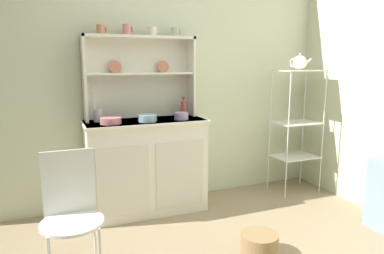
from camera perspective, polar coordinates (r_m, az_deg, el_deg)
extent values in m
cube|color=beige|center=(3.47, -3.50, 8.56)|extent=(3.84, 0.05, 2.50)
cube|color=white|center=(3.27, -7.39, -6.30)|extent=(1.05, 0.42, 0.85)
cube|color=silver|center=(3.03, -11.00, -8.61)|extent=(0.44, 0.01, 0.60)
cube|color=silver|center=(3.16, -1.91, -7.64)|extent=(0.44, 0.01, 0.60)
cube|color=white|center=(3.18, -7.57, 0.87)|extent=(1.08, 0.45, 0.02)
cube|color=silver|center=(3.33, -8.60, 7.94)|extent=(1.01, 0.02, 0.74)
cube|color=white|center=(3.17, -17.02, 7.48)|extent=(0.02, 0.18, 0.74)
cube|color=white|center=(3.40, -0.11, 8.10)|extent=(0.02, 0.18, 0.74)
cube|color=white|center=(3.25, -8.28, 8.54)|extent=(0.97, 0.16, 0.02)
cube|color=white|center=(3.26, -8.44, 14.23)|extent=(1.01, 0.18, 0.02)
cylinder|color=#C67556|center=(3.24, -12.34, 9.47)|extent=(0.11, 0.03, 0.11)
cylinder|color=#C67556|center=(3.34, -4.71, 9.69)|extent=(0.11, 0.03, 0.11)
cylinder|color=silver|center=(3.60, 15.25, -1.49)|extent=(0.01, 0.01, 1.28)
cylinder|color=silver|center=(3.87, 20.39, -0.94)|extent=(0.01, 0.01, 1.28)
cylinder|color=silver|center=(3.84, 12.48, -0.61)|extent=(0.01, 0.01, 1.28)
cylinder|color=silver|center=(4.10, 17.51, -0.16)|extent=(0.01, 0.01, 1.28)
cube|color=silver|center=(3.78, 16.95, 8.72)|extent=(0.46, 0.33, 0.01)
cube|color=silver|center=(3.83, 16.53, 0.68)|extent=(0.46, 0.33, 0.01)
cube|color=silver|center=(3.91, 16.25, -4.54)|extent=(0.46, 0.33, 0.01)
cylinder|color=white|center=(2.44, -21.99, -18.15)|extent=(0.01, 0.01, 0.45)
cylinder|color=white|center=(2.45, -15.37, -17.64)|extent=(0.01, 0.01, 0.45)
cylinder|color=white|center=(2.22, -18.80, -14.42)|extent=(0.36, 0.36, 0.02)
cube|color=white|center=(2.28, -19.30, -8.44)|extent=(0.31, 0.02, 0.40)
cylinder|color=#93754C|center=(2.70, 10.82, -18.13)|extent=(0.27, 0.27, 0.16)
cylinder|color=#C67556|center=(3.20, -14.57, 15.01)|extent=(0.07, 0.07, 0.08)
torus|color=#C67556|center=(3.20, -13.77, 15.10)|extent=(0.01, 0.05, 0.05)
cylinder|color=#D17A84|center=(3.23, -10.49, 15.22)|extent=(0.08, 0.08, 0.09)
torus|color=#D17A84|center=(3.25, -9.64, 15.31)|extent=(0.01, 0.05, 0.05)
cylinder|color=silver|center=(3.29, -6.42, 15.11)|extent=(0.07, 0.07, 0.08)
torus|color=silver|center=(3.30, -5.60, 15.18)|extent=(0.01, 0.04, 0.04)
cylinder|color=#9EB78E|center=(3.35, -2.82, 15.09)|extent=(0.08, 0.08, 0.08)
torus|color=#9EB78E|center=(3.37, -2.01, 15.14)|extent=(0.01, 0.05, 0.05)
cylinder|color=#D17A84|center=(3.03, -13.00, 1.00)|extent=(0.18, 0.18, 0.05)
cylinder|color=#8EB2D1|center=(3.10, -7.24, 1.44)|extent=(0.17, 0.17, 0.06)
cylinder|color=#B79ECC|center=(3.19, -1.75, 1.80)|extent=(0.13, 0.13, 0.06)
cylinder|color=#B74C47|center=(3.36, -1.35, 2.90)|extent=(0.05, 0.05, 0.14)
cylinder|color=#B74C47|center=(3.35, -1.36, 4.39)|extent=(0.02, 0.02, 0.04)
cylinder|color=#4C382D|center=(3.35, -1.36, 4.80)|extent=(0.03, 0.03, 0.01)
cylinder|color=#B2B7C6|center=(3.17, -14.96, 1.81)|extent=(0.08, 0.08, 0.11)
cylinder|color=silver|center=(3.17, -15.40, 3.15)|extent=(0.03, 0.03, 0.17)
ellipsoid|color=silver|center=(3.16, -15.48, 4.80)|extent=(0.02, 0.01, 0.01)
cylinder|color=silver|center=(3.15, -15.44, 3.23)|extent=(0.01, 0.03, 0.18)
ellipsoid|color=silver|center=(3.14, -15.53, 5.00)|extent=(0.02, 0.01, 0.01)
cylinder|color=silver|center=(3.17, -15.38, 3.38)|extent=(0.02, 0.02, 0.20)
ellipsoid|color=silver|center=(3.16, -15.47, 5.24)|extent=(0.02, 0.01, 0.01)
sphere|color=white|center=(3.78, 17.02, 9.90)|extent=(0.14, 0.14, 0.14)
sphere|color=silver|center=(3.78, 17.08, 11.14)|extent=(0.02, 0.02, 0.02)
cylinder|color=white|center=(3.84, 18.23, 10.00)|extent=(0.09, 0.02, 0.07)
torus|color=white|center=(3.73, 15.99, 9.95)|extent=(0.01, 0.09, 0.09)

